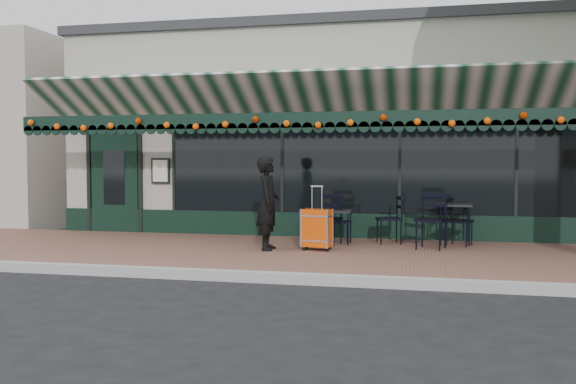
% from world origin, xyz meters
% --- Properties ---
extents(ground, '(80.00, 80.00, 0.00)m').
position_xyz_m(ground, '(0.00, 0.00, 0.00)').
color(ground, black).
rests_on(ground, ground).
extents(sidewalk, '(18.00, 4.00, 0.15)m').
position_xyz_m(sidewalk, '(0.00, 2.00, 0.07)').
color(sidewalk, brown).
rests_on(sidewalk, ground).
extents(curb, '(18.00, 0.16, 0.15)m').
position_xyz_m(curb, '(0.00, -0.08, 0.07)').
color(curb, '#9E9E99').
rests_on(curb, ground).
extents(restaurant_building, '(12.00, 9.60, 4.50)m').
position_xyz_m(restaurant_building, '(0.00, 7.84, 2.27)').
color(restaurant_building, '#A59C8F').
rests_on(restaurant_building, ground).
extents(woman, '(0.45, 0.64, 1.64)m').
position_xyz_m(woman, '(-0.81, 2.01, 0.97)').
color(woman, black).
rests_on(woman, sidewalk).
extents(suitcase, '(0.54, 0.37, 1.13)m').
position_xyz_m(suitcase, '(0.04, 2.13, 0.53)').
color(suitcase, '#DD4406').
rests_on(suitcase, sidewalk).
extents(cafe_table_a, '(0.62, 0.62, 0.76)m').
position_xyz_m(cafe_table_a, '(2.44, 3.52, 0.83)').
color(cafe_table_a, black).
rests_on(cafe_table_a, sidewalk).
extents(cafe_table_b, '(0.52, 0.52, 0.64)m').
position_xyz_m(cafe_table_b, '(0.29, 3.06, 0.72)').
color(cafe_table_b, black).
rests_on(cafe_table_b, sidewalk).
extents(chair_a_left, '(0.56, 0.56, 0.92)m').
position_xyz_m(chair_a_left, '(1.23, 3.26, 0.61)').
color(chair_a_left, black).
rests_on(chair_a_left, sidewalk).
extents(chair_a_right, '(0.57, 0.57, 0.89)m').
position_xyz_m(chair_a_right, '(2.52, 3.25, 0.60)').
color(chair_a_right, black).
rests_on(chair_a_right, sidewalk).
extents(chair_a_front, '(0.62, 0.62, 1.01)m').
position_xyz_m(chair_a_front, '(2.00, 2.70, 0.65)').
color(chair_a_front, black).
rests_on(chair_a_front, sidewalk).
extents(chair_b_left, '(0.42, 0.42, 0.77)m').
position_xyz_m(chair_b_left, '(-0.16, 3.26, 0.54)').
color(chair_b_left, black).
rests_on(chair_b_left, sidewalk).
extents(chair_b_right, '(0.48, 0.48, 0.76)m').
position_xyz_m(chair_b_right, '(0.31, 3.28, 0.53)').
color(chair_b_right, black).
rests_on(chair_b_right, sidewalk).
extents(chair_b_front, '(0.56, 0.56, 0.94)m').
position_xyz_m(chair_b_front, '(0.12, 2.90, 0.62)').
color(chair_b_front, black).
rests_on(chair_b_front, sidewalk).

